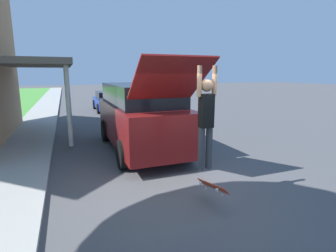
# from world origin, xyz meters

# --- Properties ---
(ground_plane) EXTENTS (120.00, 120.00, 0.00)m
(ground_plane) POSITION_xyz_m (0.00, 0.00, 0.00)
(ground_plane) COLOR #49494C
(sidewalk) EXTENTS (1.80, 80.00, 0.10)m
(sidewalk) POSITION_xyz_m (-3.60, 6.00, 0.05)
(sidewalk) COLOR #9E9E99
(sidewalk) RESTS_ON ground_plane
(suv_parked) EXTENTS (2.11, 5.92, 2.87)m
(suv_parked) POSITION_xyz_m (0.07, 3.25, 1.16)
(suv_parked) COLOR maroon
(suv_parked) RESTS_ON ground_plane
(car_down_street) EXTENTS (1.85, 4.17, 1.31)m
(car_down_street) POSITION_xyz_m (0.56, 13.25, 0.65)
(car_down_street) COLOR navy
(car_down_street) RESTS_ON ground_plane
(skateboarder) EXTENTS (0.41, 0.23, 2.00)m
(skateboarder) POSITION_xyz_m (0.31, -0.67, 1.68)
(skateboarder) COLOR #38383D
(skateboarder) RESTS_ON ground_plane
(skateboard) EXTENTS (0.28, 0.81, 0.29)m
(skateboard) POSITION_xyz_m (0.35, -0.92, 0.36)
(skateboard) COLOR #B73D23
(skateboard) RESTS_ON ground_plane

